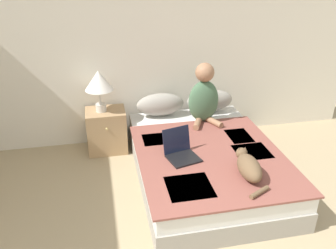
% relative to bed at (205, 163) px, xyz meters
% --- Properties ---
extents(wall_back, '(5.87, 0.05, 2.55)m').
position_rel_bed_xyz_m(wall_back, '(-0.63, 1.10, 1.08)').
color(wall_back, silver).
rests_on(wall_back, ground_plane).
extents(bed, '(1.46, 2.05, 0.40)m').
position_rel_bed_xyz_m(bed, '(0.00, 0.00, 0.00)').
color(bed, '#9E998E').
rests_on(bed, ground_plane).
extents(pillow_near, '(0.59, 0.24, 0.28)m').
position_rel_bed_xyz_m(pillow_near, '(-0.32, 0.88, 0.34)').
color(pillow_near, gray).
rests_on(pillow_near, bed).
extents(pillow_far, '(0.59, 0.24, 0.28)m').
position_rel_bed_xyz_m(pillow_far, '(0.32, 0.88, 0.34)').
color(pillow_far, gray).
rests_on(pillow_far, bed).
extents(person_sitting, '(0.37, 0.37, 0.72)m').
position_rel_bed_xyz_m(person_sitting, '(0.15, 0.61, 0.52)').
color(person_sitting, '#476B4C').
rests_on(person_sitting, bed).
extents(cat_tabby, '(0.22, 0.60, 0.19)m').
position_rel_bed_xyz_m(cat_tabby, '(0.22, -0.60, 0.30)').
color(cat_tabby, brown).
rests_on(cat_tabby, bed).
extents(laptop_open, '(0.36, 0.38, 0.27)m').
position_rel_bed_xyz_m(laptop_open, '(-0.30, -0.15, 0.26)').
color(laptop_open, black).
rests_on(laptop_open, bed).
extents(nightstand, '(0.47, 0.39, 0.53)m').
position_rel_bed_xyz_m(nightstand, '(-1.00, 0.84, 0.07)').
color(nightstand, tan).
rests_on(nightstand, ground_plane).
extents(table_lamp, '(0.33, 0.33, 0.50)m').
position_rel_bed_xyz_m(table_lamp, '(-1.04, 0.84, 0.70)').
color(table_lamp, beige).
rests_on(table_lamp, nightstand).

